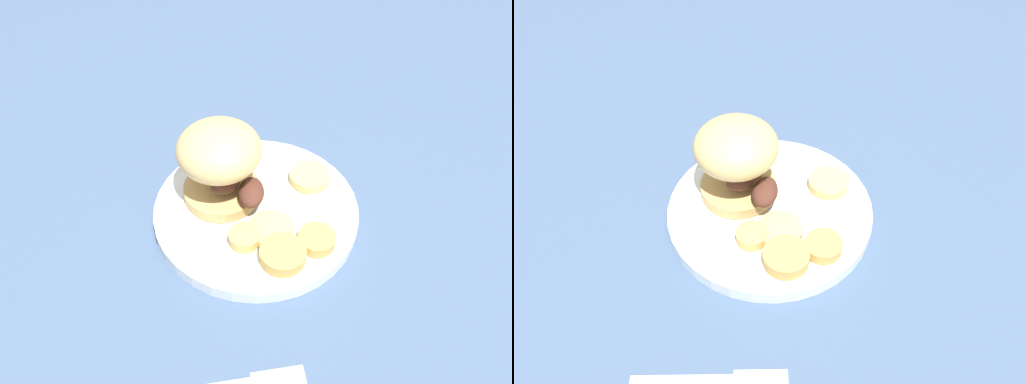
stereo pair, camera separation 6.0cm
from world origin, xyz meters
The scene contains 9 objects.
ground_plane centered at (0.00, 0.00, 0.00)m, with size 4.00×4.00×0.00m, color #3D5170.
dinner_plate centered at (0.00, 0.00, 0.01)m, with size 0.25×0.25×0.02m.
sandwich centered at (-0.02, 0.04, 0.08)m, with size 0.10×0.12×0.11m.
potato_round_0 centered at (-0.02, -0.08, 0.03)m, with size 0.05×0.05×0.02m, color tan.
potato_round_1 centered at (-0.04, -0.04, 0.03)m, with size 0.04×0.04×0.01m, color tan.
potato_round_2 centered at (-0.01, -0.04, 0.02)m, with size 0.05×0.05×0.01m, color #DBB766.
potato_round_3 centered at (0.08, 0.00, 0.02)m, with size 0.05×0.05×0.01m, color #DBB766.
potato_round_4 centered at (0.03, -0.09, 0.03)m, with size 0.04×0.04×0.01m, color tan.
fork centered at (-0.14, -0.17, 0.00)m, with size 0.15×0.08×0.00m.
Camera 2 is at (-0.18, -0.38, 0.48)m, focal length 35.00 mm.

